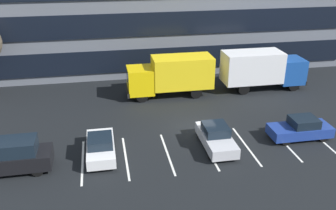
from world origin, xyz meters
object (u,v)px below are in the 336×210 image
box_truck_yellow_all (171,74)px  box_truck_blue (262,68)px  sedan_navy (301,129)px  sedan_silver (216,137)px  suv_black (13,156)px  sedan_white (101,147)px

box_truck_yellow_all → box_truck_blue: size_ratio=0.98×
sedan_navy → sedan_silver: same height
suv_black → sedan_silver: (13.11, 0.53, -0.27)m
sedan_white → sedan_silver: size_ratio=0.97×
sedan_white → sedan_silver: (7.84, -0.21, 0.02)m
sedan_white → suv_black: 5.33m
box_truck_blue → suv_black: 23.19m
box_truck_yellow_all → suv_black: (-11.91, -10.37, -1.02)m
box_truck_yellow_all → sedan_white: 11.77m
box_truck_yellow_all → box_truck_blue: (8.75, 0.10, 0.04)m
box_truck_yellow_all → suv_black: 15.83m
box_truck_yellow_all → sedan_silver: box_truck_yellow_all is taller
sedan_navy → box_truck_yellow_all: bearing=127.9°
box_truck_blue → sedan_silver: (-7.55, -9.94, -1.33)m
box_truck_blue → suv_black: size_ratio=1.71×
box_truck_blue → sedan_white: box_truck_blue is taller
sedan_white → sedan_silver: sedan_silver is taller
box_truck_yellow_all → sedan_silver: bearing=-83.1°
box_truck_blue → sedan_silver: 12.55m
box_truck_yellow_all → sedan_white: bearing=-124.6°
sedan_navy → sedan_silver: 6.37m
sedan_navy → sedan_white: bearing=179.6°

